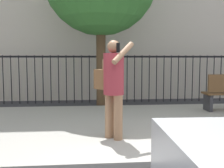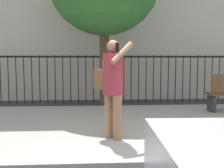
% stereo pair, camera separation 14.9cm
% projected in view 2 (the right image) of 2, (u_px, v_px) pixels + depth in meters
% --- Properties ---
extents(sidewalk, '(28.00, 4.40, 0.15)m').
position_uv_depth(sidewalk, '(136.00, 127.00, 5.86)').
color(sidewalk, '#9E9B93').
rests_on(sidewalk, ground).
extents(iron_fence, '(12.03, 0.04, 1.60)m').
position_uv_depth(iron_fence, '(120.00, 72.00, 9.45)').
color(iron_fence, black).
rests_on(iron_fence, ground).
extents(pedestrian_on_phone, '(0.67, 0.69, 1.65)m').
position_uv_depth(pedestrian_on_phone, '(112.00, 82.00, 4.66)').
color(pedestrian_on_phone, '#936B4C').
rests_on(pedestrian_on_phone, sidewalk).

